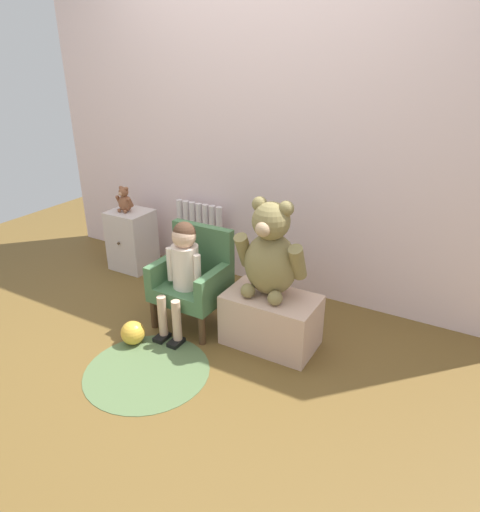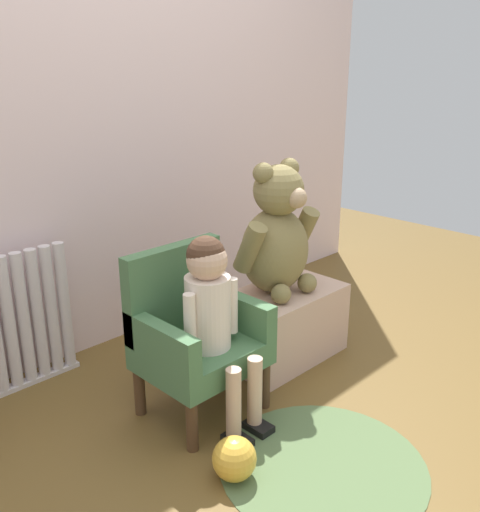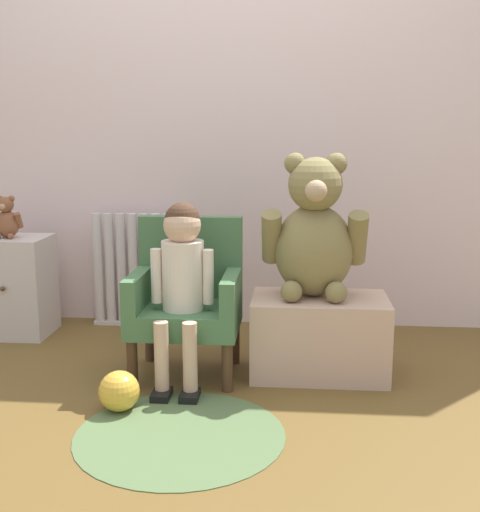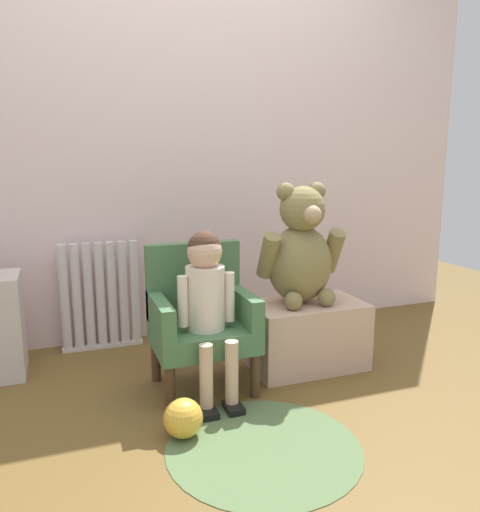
{
  "view_description": "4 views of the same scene",
  "coord_description": "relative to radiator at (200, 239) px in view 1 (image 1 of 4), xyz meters",
  "views": [
    {
      "loc": [
        1.48,
        -1.73,
        1.67
      ],
      "look_at": [
        0.22,
        0.48,
        0.53
      ],
      "focal_mm": 32.0,
      "sensor_mm": 36.0,
      "label": 1
    },
    {
      "loc": [
        -1.38,
        -1.11,
        1.33
      ],
      "look_at": [
        0.21,
        0.47,
        0.55
      ],
      "focal_mm": 40.0,
      "sensor_mm": 36.0,
      "label": 2
    },
    {
      "loc": [
        0.34,
        -2.15,
        1.01
      ],
      "look_at": [
        0.12,
        0.47,
        0.5
      ],
      "focal_mm": 45.0,
      "sensor_mm": 36.0,
      "label": 3
    },
    {
      "loc": [
        -0.68,
        -1.68,
        1.03
      ],
      "look_at": [
        0.1,
        0.44,
        0.59
      ],
      "focal_mm": 35.0,
      "sensor_mm": 36.0,
      "label": 4
    }
  ],
  "objects": [
    {
      "name": "ground_plane",
      "position": [
        0.49,
        -1.05,
        -0.29
      ],
      "size": [
        6.0,
        6.0,
        0.0
      ],
      "primitive_type": "plane",
      "color": "brown"
    },
    {
      "name": "small_dresser",
      "position": [
        -0.55,
        -0.2,
        -0.05
      ],
      "size": [
        0.33,
        0.31,
        0.5
      ],
      "color": "beige",
      "rests_on": "ground_plane"
    },
    {
      "name": "child_figure",
      "position": [
        0.39,
        -0.74,
        0.18
      ],
      "size": [
        0.25,
        0.35,
        0.73
      ],
      "color": "silver",
      "rests_on": "ground_plane"
    },
    {
      "name": "low_bench",
      "position": [
        0.94,
        -0.62,
        -0.13
      ],
      "size": [
        0.56,
        0.34,
        0.33
      ],
      "primitive_type": "cube",
      "color": "#CFA992",
      "rests_on": "ground_plane"
    },
    {
      "name": "small_teddy_bear",
      "position": [
        -0.56,
        -0.21,
        0.29
      ],
      "size": [
        0.15,
        0.11,
        0.21
      ],
      "color": "brown",
      "rests_on": "small_dresser"
    },
    {
      "name": "toy_ball",
      "position": [
        0.2,
        -1.04,
        -0.22
      ],
      "size": [
        0.15,
        0.15,
        0.15
      ],
      "primitive_type": "sphere",
      "color": "gold",
      "rests_on": "ground_plane"
    },
    {
      "name": "back_wall",
      "position": [
        0.49,
        0.12,
        0.91
      ],
      "size": [
        3.8,
        0.05,
        2.4
      ],
      "primitive_type": "cube",
      "color": "silver",
      "rests_on": "ground_plane"
    },
    {
      "name": "floor_rug",
      "position": [
        0.46,
        -1.22,
        -0.29
      ],
      "size": [
        0.72,
        0.72,
        0.01
      ],
      "primitive_type": "cylinder",
      "color": "#546D41",
      "rests_on": "ground_plane"
    },
    {
      "name": "child_armchair",
      "position": [
        0.39,
        -0.63,
        0.03
      ],
      "size": [
        0.44,
        0.38,
        0.65
      ],
      "color": "#477147",
      "rests_on": "ground_plane"
    },
    {
      "name": "radiator",
      "position": [
        0.0,
        0.0,
        0.0
      ],
      "size": [
        0.43,
        0.05,
        0.59
      ],
      "color": "silver",
      "rests_on": "ground_plane"
    },
    {
      "name": "large_teddy_bear",
      "position": [
        0.91,
        -0.59,
        0.3
      ],
      "size": [
        0.43,
        0.3,
        0.59
      ],
      "color": "olive",
      "rests_on": "low_bench"
    }
  ]
}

